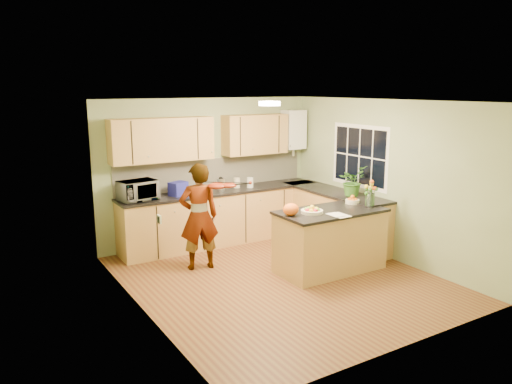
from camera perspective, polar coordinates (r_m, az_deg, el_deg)
floor at (r=7.23m, az=2.76°, el=-9.88°), size 4.50×4.50×0.00m
ceiling at (r=6.71m, az=2.97°, el=10.33°), size 4.00×4.50×0.02m
wall_back at (r=8.78m, az=-5.44°, el=2.48°), size 4.00×0.02×2.50m
wall_front at (r=5.22m, az=16.95°, el=-4.58°), size 4.00×0.02×2.50m
wall_left at (r=6.00m, az=-13.15°, el=-2.25°), size 0.02×4.50×2.50m
wall_right at (r=8.14m, az=14.58°, el=1.40°), size 0.02×4.50×2.50m
back_counter at (r=8.73m, az=-3.88°, el=-2.78°), size 3.64×0.62×0.94m
right_counter at (r=8.71m, az=8.92°, el=-2.93°), size 0.62×2.24×0.94m
splashback at (r=8.82m, az=-4.81°, el=2.21°), size 3.60×0.02×0.52m
upper_cabinets at (r=8.47m, az=-6.09°, el=6.22°), size 3.20×0.34×0.70m
boiler at (r=9.43m, az=4.30°, el=7.12°), size 0.40×0.30×0.86m
window_right at (r=8.51m, az=11.75°, el=4.03°), size 0.01×1.30×1.05m
light_switch at (r=5.44m, az=-11.00°, el=-3.07°), size 0.02×0.09×0.09m
ceiling_lamp at (r=6.97m, az=1.56°, el=10.08°), size 0.30×0.30×0.07m
peninsula_island at (r=7.49m, az=8.45°, el=-5.46°), size 1.61×0.82×0.92m
fruit_dish at (r=7.15m, az=6.42°, el=-2.07°), size 0.31×0.31×0.11m
orange_bowl at (r=7.82m, az=10.96°, el=-0.92°), size 0.22×0.22×0.13m
flower_vase at (r=7.57m, az=13.00°, el=0.56°), size 0.25×0.25×0.47m
orange_bag at (r=6.98m, az=4.01°, el=-2.00°), size 0.29×0.28×0.18m
papers at (r=7.09m, az=9.50°, el=-2.61°), size 0.21×0.29×0.01m
violinist at (r=7.44m, az=-6.54°, el=-2.80°), size 0.65×0.50×1.60m
violin at (r=7.23m, az=-4.46°, el=0.71°), size 0.70×0.61×0.17m
microwave at (r=8.00m, az=-13.35°, el=0.16°), size 0.63×0.48×0.32m
blue_box at (r=8.25m, az=-8.88°, el=0.38°), size 0.34×0.29×0.22m
kettle at (r=8.58m, az=-4.04°, el=0.94°), size 0.15×0.15×0.27m
jar_cream at (r=8.78m, az=-2.22°, el=1.06°), size 0.15×0.15×0.18m
jar_white at (r=8.80m, az=-0.69°, el=1.09°), size 0.13×0.13×0.18m
potted_plant at (r=8.25m, az=10.93°, el=1.26°), size 0.53×0.49×0.49m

